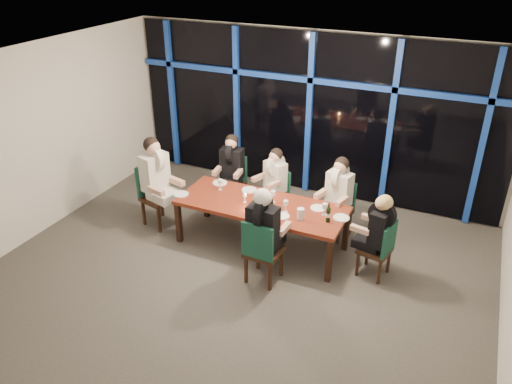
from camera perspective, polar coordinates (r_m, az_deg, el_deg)
room at (r=6.41m, az=-2.25°, el=5.47°), size 7.04×7.00×3.02m
window_wall at (r=9.12m, az=6.26°, el=8.98°), size 6.86×0.43×2.94m
dining_table at (r=7.65m, az=0.62°, el=-1.81°), size 2.60×1.00×0.75m
chair_far_left at (r=8.90m, az=-2.60°, el=1.48°), size 0.49×0.49×0.94m
chair_far_mid at (r=8.53m, az=2.37°, el=0.05°), size 0.53×0.53×0.89m
chair_far_right at (r=8.15m, az=9.47°, el=-1.53°), size 0.53×0.53×0.94m
chair_end_left at (r=8.50m, az=-11.49°, el=0.10°), size 0.60×0.60×1.07m
chair_end_right at (r=7.28m, az=14.07°, el=-6.11°), size 0.49×0.49×0.90m
chair_near_mid at (r=6.90m, az=0.59°, el=-6.56°), size 0.49×0.49×1.01m
diner_far_left at (r=8.67m, az=-2.84°, el=3.48°), size 0.50×0.61×0.92m
diner_far_mid at (r=8.33m, az=2.06°, el=2.04°), size 0.54×0.61×0.86m
diner_far_right at (r=7.91m, az=9.38°, el=0.62°), size 0.54×0.63×0.92m
diner_end_left at (r=8.25m, az=-11.36°, el=2.51°), size 0.72×0.61×1.04m
diner_end_right at (r=7.11m, az=13.83°, el=-3.53°), size 0.60×0.49×0.87m
diner_near_mid at (r=6.75m, az=0.94°, el=-3.40°), size 0.51×0.64×0.98m
plate_far_left at (r=8.26m, az=-4.16°, el=1.04°), size 0.24×0.24×0.01m
plate_far_mid at (r=8.01m, az=-0.77°, el=0.25°), size 0.24×0.24×0.01m
plate_far_right at (r=7.54m, az=7.12°, el=-1.85°), size 0.24×0.24×0.01m
plate_end_left at (r=7.97m, az=-8.56°, el=-0.25°), size 0.24×0.24×0.01m
plate_end_right at (r=7.34m, az=9.72°, el=-2.93°), size 0.24×0.24×0.01m
plate_near_mid at (r=7.30m, az=2.91°, el=-2.75°), size 0.24×0.24×0.01m
wine_bottle at (r=7.18m, az=8.25°, el=-2.57°), size 0.07×0.07×0.30m
water_pitcher at (r=7.20m, az=5.10°, el=-2.52°), size 0.11×0.10×0.18m
tea_light at (r=7.47m, az=-0.58°, el=-1.88°), size 0.05×0.05×0.03m
wine_glass_a at (r=7.61m, az=-1.28°, el=-0.35°), size 0.07×0.07×0.17m
wine_glass_b at (r=7.60m, az=1.97°, el=-0.23°), size 0.07×0.07×0.19m
wine_glass_c at (r=7.36m, az=3.42°, el=-1.34°), size 0.07×0.07×0.19m
wine_glass_d at (r=8.00m, az=-4.12°, el=1.12°), size 0.07×0.07×0.18m
wine_glass_e at (r=7.33m, az=7.87°, el=-1.68°), size 0.07×0.07×0.19m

